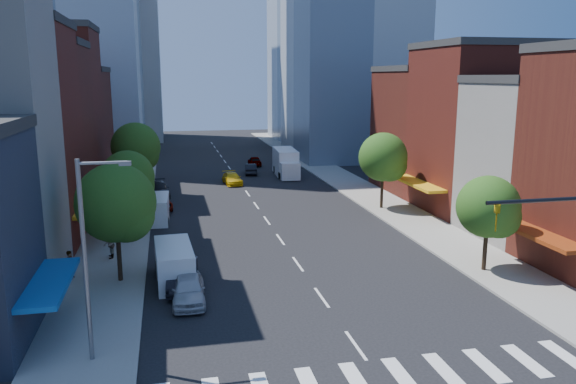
# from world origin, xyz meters

# --- Properties ---
(ground) EXTENTS (220.00, 220.00, 0.00)m
(ground) POSITION_xyz_m (0.00, 0.00, 0.00)
(ground) COLOR black
(ground) RESTS_ON ground
(sidewalk_left) EXTENTS (5.00, 120.00, 0.15)m
(sidewalk_left) POSITION_xyz_m (-12.50, 40.00, 0.07)
(sidewalk_left) COLOR gray
(sidewalk_left) RESTS_ON ground
(sidewalk_right) EXTENTS (5.00, 120.00, 0.15)m
(sidewalk_right) POSITION_xyz_m (12.50, 40.00, 0.07)
(sidewalk_right) COLOR gray
(sidewalk_right) RESTS_ON ground
(crosswalk) EXTENTS (19.00, 3.00, 0.01)m
(crosswalk) POSITION_xyz_m (0.00, -3.00, 0.01)
(crosswalk) COLOR silver
(crosswalk) RESTS_ON ground
(bldg_left_3) EXTENTS (12.00, 8.00, 15.00)m
(bldg_left_3) POSITION_xyz_m (-21.00, 29.00, 7.50)
(bldg_left_3) COLOR #541C15
(bldg_left_3) RESTS_ON ground
(bldg_left_4) EXTENTS (12.00, 9.00, 17.00)m
(bldg_left_4) POSITION_xyz_m (-21.00, 37.50, 8.50)
(bldg_left_4) COLOR #5E1E16
(bldg_left_4) RESTS_ON ground
(bldg_left_5) EXTENTS (12.00, 10.00, 13.00)m
(bldg_left_5) POSITION_xyz_m (-21.00, 47.00, 6.50)
(bldg_left_5) COLOR #541C15
(bldg_left_5) RESTS_ON ground
(bldg_right_1) EXTENTS (12.00, 8.00, 12.00)m
(bldg_right_1) POSITION_xyz_m (21.00, 15.00, 6.00)
(bldg_right_1) COLOR #B4AFA6
(bldg_right_1) RESTS_ON ground
(bldg_right_2) EXTENTS (12.00, 10.00, 15.00)m
(bldg_right_2) POSITION_xyz_m (21.00, 24.00, 7.50)
(bldg_right_2) COLOR #5E1E16
(bldg_right_2) RESTS_ON ground
(bldg_right_3) EXTENTS (12.00, 10.00, 13.00)m
(bldg_right_3) POSITION_xyz_m (21.00, 34.00, 6.50)
(bldg_right_3) COLOR #541C15
(bldg_right_3) RESTS_ON ground
(streetlight) EXTENTS (2.25, 0.25, 9.00)m
(streetlight) POSITION_xyz_m (-11.81, 1.00, 5.28)
(streetlight) COLOR slate
(streetlight) RESTS_ON sidewalk_left
(tree_left_near) EXTENTS (4.80, 4.80, 7.30)m
(tree_left_near) POSITION_xyz_m (-11.35, 10.92, 4.87)
(tree_left_near) COLOR black
(tree_left_near) RESTS_ON sidewalk_left
(tree_left_mid) EXTENTS (4.20, 4.20, 6.65)m
(tree_left_mid) POSITION_xyz_m (-11.35, 21.92, 4.53)
(tree_left_mid) COLOR black
(tree_left_mid) RESTS_ON sidewalk_left
(tree_left_far) EXTENTS (5.00, 5.00, 7.75)m
(tree_left_far) POSITION_xyz_m (-11.35, 35.92, 5.20)
(tree_left_far) COLOR black
(tree_left_far) RESTS_ON sidewalk_left
(tree_right_near) EXTENTS (4.00, 4.00, 6.20)m
(tree_right_near) POSITION_xyz_m (11.65, 7.92, 4.19)
(tree_right_near) COLOR black
(tree_right_near) RESTS_ON sidewalk_right
(tree_right_far) EXTENTS (4.60, 4.60, 7.20)m
(tree_right_far) POSITION_xyz_m (11.65, 25.92, 4.86)
(tree_right_far) COLOR black
(tree_right_far) RESTS_ON sidewalk_right
(parked_car_front) EXTENTS (1.96, 4.57, 1.54)m
(parked_car_front) POSITION_xyz_m (-7.50, 6.96, 0.77)
(parked_car_front) COLOR #B5B6BA
(parked_car_front) RESTS_ON ground
(parked_car_second) EXTENTS (2.07, 5.09, 1.64)m
(parked_car_second) POSITION_xyz_m (-7.75, 9.22, 0.82)
(parked_car_second) COLOR black
(parked_car_second) RESTS_ON ground
(parked_car_third) EXTENTS (2.71, 4.99, 1.33)m
(parked_car_third) POSITION_xyz_m (-9.33, 30.39, 0.66)
(parked_car_third) COLOR #999999
(parked_car_third) RESTS_ON ground
(parked_car_rear) EXTENTS (2.58, 5.46, 1.54)m
(parked_car_rear) POSITION_xyz_m (-9.44, 36.42, 0.77)
(parked_car_rear) COLOR black
(parked_car_rear) RESTS_ON ground
(cargo_van_near) EXTENTS (2.43, 5.51, 2.31)m
(cargo_van_near) POSITION_xyz_m (-8.21, 10.33, 1.14)
(cargo_van_near) COLOR silver
(cargo_van_near) RESTS_ON ground
(cargo_van_far) EXTENTS (2.29, 5.27, 2.21)m
(cargo_van_far) POSITION_xyz_m (-9.51, 25.76, 1.10)
(cargo_van_far) COLOR white
(cargo_van_far) RESTS_ON ground
(taxi) EXTENTS (2.24, 4.75, 1.34)m
(taxi) POSITION_xyz_m (-1.00, 41.76, 0.67)
(taxi) COLOR yellow
(taxi) RESTS_ON ground
(traffic_car_oncoming) EXTENTS (1.91, 4.31, 1.37)m
(traffic_car_oncoming) POSITION_xyz_m (2.17, 48.15, 0.69)
(traffic_car_oncoming) COLOR black
(traffic_car_oncoming) RESTS_ON ground
(traffic_car_far) EXTENTS (1.70, 4.06, 1.38)m
(traffic_car_far) POSITION_xyz_m (3.72, 54.86, 0.69)
(traffic_car_far) COLOR #999999
(traffic_car_far) RESTS_ON ground
(box_truck) EXTENTS (2.98, 8.43, 3.34)m
(box_truck) POSITION_xyz_m (6.42, 46.12, 1.58)
(box_truck) COLOR white
(box_truck) RESTS_ON ground
(pedestrian_near) EXTENTS (0.56, 0.73, 1.78)m
(pedestrian_near) POSITION_xyz_m (-14.50, 11.99, 1.04)
(pedestrian_near) COLOR #999999
(pedestrian_near) RESTS_ON sidewalk_left
(pedestrian_far) EXTENTS (0.81, 1.01, 1.97)m
(pedestrian_far) POSITION_xyz_m (-12.54, 15.56, 1.14)
(pedestrian_far) COLOR #999999
(pedestrian_far) RESTS_ON sidewalk_left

